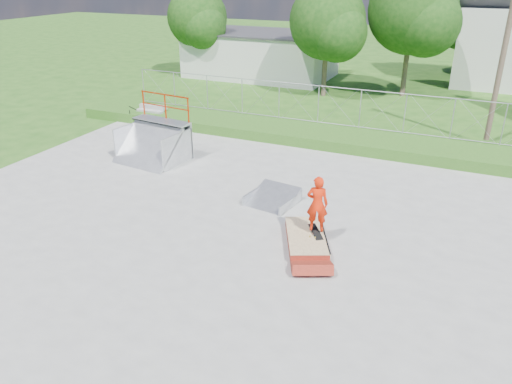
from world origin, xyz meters
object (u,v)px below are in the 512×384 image
flat_bank_ramp (272,198)px  skater (317,206)px  grind_box (306,239)px  quarter_pipe (150,131)px

flat_bank_ramp → skater: size_ratio=0.95×
grind_box → skater: (0.22, 0.16, 1.04)m
grind_box → quarter_pipe: (-8.01, 3.83, 1.13)m
skater → flat_bank_ramp: bearing=-54.3°
quarter_pipe → skater: bearing=-17.0°
quarter_pipe → flat_bank_ramp: (6.07, -1.71, -1.07)m
flat_bank_ramp → grind_box: bearing=-39.2°
grind_box → skater: size_ratio=1.50×
grind_box → quarter_pipe: size_ratio=0.96×
quarter_pipe → flat_bank_ramp: 6.40m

